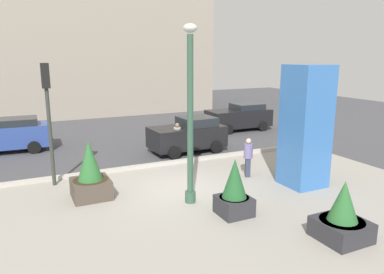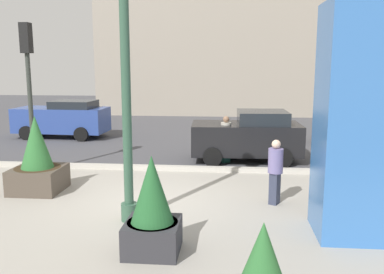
{
  "view_description": "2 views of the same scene",
  "coord_description": "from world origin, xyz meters",
  "px_view_note": "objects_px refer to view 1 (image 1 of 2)",
  "views": [
    {
      "loc": [
        -5.21,
        -11.91,
        4.92
      ],
      "look_at": [
        0.98,
        0.96,
        1.71
      ],
      "focal_mm": 34.48,
      "sensor_mm": 36.0,
      "label": 1
    },
    {
      "loc": [
        2.03,
        -9.87,
        3.42
      ],
      "look_at": [
        0.97,
        1.33,
        1.43
      ],
      "focal_mm": 39.11,
      "sensor_mm": 36.0,
      "label": 2
    }
  ],
  "objects_px": {
    "lamp_post": "(190,120)",
    "car_far_lane": "(240,117)",
    "potted_plant_near_right": "(234,190)",
    "pedestrian_on_sidewalk": "(248,156)",
    "car_passing_lane": "(188,135)",
    "potted_plant_mid_plaza": "(342,217)",
    "art_pillar_blue": "(305,127)",
    "potted_plant_by_pillar": "(90,175)",
    "pedestrian_crossing": "(177,137)",
    "traffic_light_far_side": "(48,105)",
    "car_curb_east": "(7,135)"
  },
  "relations": [
    {
      "from": "potted_plant_near_right",
      "to": "potted_plant_by_pillar",
      "type": "bearing_deg",
      "value": 138.14
    },
    {
      "from": "potted_plant_near_right",
      "to": "car_far_lane",
      "type": "height_order",
      "value": "potted_plant_near_right"
    },
    {
      "from": "pedestrian_crossing",
      "to": "lamp_post",
      "type": "bearing_deg",
      "value": -109.35
    },
    {
      "from": "lamp_post",
      "to": "car_far_lane",
      "type": "bearing_deg",
      "value": 49.73
    },
    {
      "from": "traffic_light_far_side",
      "to": "car_far_lane",
      "type": "height_order",
      "value": "traffic_light_far_side"
    },
    {
      "from": "lamp_post",
      "to": "art_pillar_blue",
      "type": "height_order",
      "value": "lamp_post"
    },
    {
      "from": "car_far_lane",
      "to": "car_passing_lane",
      "type": "bearing_deg",
      "value": -146.7
    },
    {
      "from": "car_passing_lane",
      "to": "pedestrian_crossing",
      "type": "distance_m",
      "value": 0.87
    },
    {
      "from": "traffic_light_far_side",
      "to": "pedestrian_crossing",
      "type": "distance_m",
      "value": 6.71
    },
    {
      "from": "lamp_post",
      "to": "potted_plant_near_right",
      "type": "height_order",
      "value": "lamp_post"
    },
    {
      "from": "potted_plant_mid_plaza",
      "to": "pedestrian_crossing",
      "type": "bearing_deg",
      "value": 93.2
    },
    {
      "from": "potted_plant_mid_plaza",
      "to": "pedestrian_on_sidewalk",
      "type": "bearing_deg",
      "value": 82.69
    },
    {
      "from": "car_far_lane",
      "to": "potted_plant_near_right",
      "type": "bearing_deg",
      "value": -123.52
    },
    {
      "from": "art_pillar_blue",
      "to": "potted_plant_near_right",
      "type": "bearing_deg",
      "value": -162.64
    },
    {
      "from": "lamp_post",
      "to": "car_passing_lane",
      "type": "distance_m",
      "value": 7.04
    },
    {
      "from": "car_curb_east",
      "to": "pedestrian_crossing",
      "type": "distance_m",
      "value": 8.79
    },
    {
      "from": "traffic_light_far_side",
      "to": "car_passing_lane",
      "type": "distance_m",
      "value": 7.53
    },
    {
      "from": "potted_plant_mid_plaza",
      "to": "car_curb_east",
      "type": "height_order",
      "value": "car_curb_east"
    },
    {
      "from": "traffic_light_far_side",
      "to": "potted_plant_near_right",
      "type": "bearing_deg",
      "value": -47.78
    },
    {
      "from": "potted_plant_mid_plaza",
      "to": "art_pillar_blue",
      "type": "bearing_deg",
      "value": 61.71
    },
    {
      "from": "potted_plant_near_right",
      "to": "art_pillar_blue",
      "type": "bearing_deg",
      "value": 17.36
    },
    {
      "from": "potted_plant_by_pillar",
      "to": "potted_plant_mid_plaza",
      "type": "height_order",
      "value": "potted_plant_by_pillar"
    },
    {
      "from": "potted_plant_near_right",
      "to": "pedestrian_on_sidewalk",
      "type": "height_order",
      "value": "potted_plant_near_right"
    },
    {
      "from": "car_curb_east",
      "to": "car_passing_lane",
      "type": "bearing_deg",
      "value": -25.18
    },
    {
      "from": "art_pillar_blue",
      "to": "pedestrian_on_sidewalk",
      "type": "height_order",
      "value": "art_pillar_blue"
    },
    {
      "from": "traffic_light_far_side",
      "to": "car_curb_east",
      "type": "relative_size",
      "value": 1.09
    },
    {
      "from": "potted_plant_by_pillar",
      "to": "traffic_light_far_side",
      "type": "relative_size",
      "value": 0.45
    },
    {
      "from": "lamp_post",
      "to": "traffic_light_far_side",
      "type": "distance_m",
      "value": 5.52
    },
    {
      "from": "potted_plant_by_pillar",
      "to": "potted_plant_mid_plaza",
      "type": "relative_size",
      "value": 1.24
    },
    {
      "from": "potted_plant_by_pillar",
      "to": "car_curb_east",
      "type": "height_order",
      "value": "potted_plant_by_pillar"
    },
    {
      "from": "art_pillar_blue",
      "to": "potted_plant_by_pillar",
      "type": "relative_size",
      "value": 2.21
    },
    {
      "from": "potted_plant_near_right",
      "to": "pedestrian_crossing",
      "type": "bearing_deg",
      "value": 80.44
    },
    {
      "from": "potted_plant_near_right",
      "to": "pedestrian_on_sidewalk",
      "type": "xyz_separation_m",
      "value": [
        2.48,
        2.91,
        0.09
      ]
    },
    {
      "from": "lamp_post",
      "to": "potted_plant_mid_plaza",
      "type": "relative_size",
      "value": 3.5
    },
    {
      "from": "potted_plant_near_right",
      "to": "car_far_lane",
      "type": "distance_m",
      "value": 13.43
    },
    {
      "from": "lamp_post",
      "to": "traffic_light_far_side",
      "type": "height_order",
      "value": "lamp_post"
    },
    {
      "from": "pedestrian_on_sidewalk",
      "to": "potted_plant_near_right",
      "type": "bearing_deg",
      "value": -130.43
    },
    {
      "from": "car_passing_lane",
      "to": "potted_plant_mid_plaza",
      "type": "bearing_deg",
      "value": -91.28
    },
    {
      "from": "potted_plant_mid_plaza",
      "to": "potted_plant_near_right",
      "type": "bearing_deg",
      "value": 124.21
    },
    {
      "from": "potted_plant_mid_plaza",
      "to": "car_far_lane",
      "type": "xyz_separation_m",
      "value": [
        5.64,
        13.81,
        0.24
      ]
    },
    {
      "from": "art_pillar_blue",
      "to": "pedestrian_on_sidewalk",
      "type": "distance_m",
      "value": 2.59
    },
    {
      "from": "car_passing_lane",
      "to": "traffic_light_far_side",
      "type": "bearing_deg",
      "value": -160.93
    },
    {
      "from": "car_far_lane",
      "to": "pedestrian_on_sidewalk",
      "type": "relative_size",
      "value": 2.64
    },
    {
      "from": "art_pillar_blue",
      "to": "car_passing_lane",
      "type": "bearing_deg",
      "value": 105.76
    },
    {
      "from": "potted_plant_by_pillar",
      "to": "art_pillar_blue",
      "type": "bearing_deg",
      "value": -15.99
    },
    {
      "from": "potted_plant_mid_plaza",
      "to": "pedestrian_on_sidewalk",
      "type": "xyz_separation_m",
      "value": [
        0.71,
        5.52,
        0.24
      ]
    },
    {
      "from": "potted_plant_by_pillar",
      "to": "pedestrian_crossing",
      "type": "height_order",
      "value": "potted_plant_by_pillar"
    },
    {
      "from": "potted_plant_by_pillar",
      "to": "potted_plant_near_right",
      "type": "relative_size",
      "value": 1.14
    },
    {
      "from": "potted_plant_near_right",
      "to": "car_passing_lane",
      "type": "distance_m",
      "value": 7.9
    },
    {
      "from": "art_pillar_blue",
      "to": "traffic_light_far_side",
      "type": "relative_size",
      "value": 0.99
    }
  ]
}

